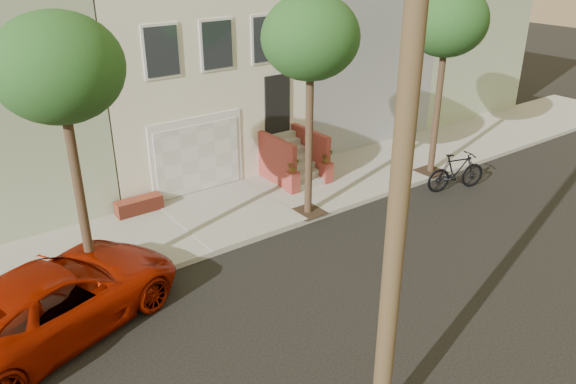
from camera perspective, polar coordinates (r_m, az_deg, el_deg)
ground at (r=14.03m, az=8.69°, el=-9.35°), size 90.00×90.00×0.00m
sidewalk at (r=17.62m, az=-3.46°, el=-1.39°), size 40.00×3.70×0.15m
house_row at (r=21.44m, az=-12.45°, el=12.86°), size 33.10×11.70×7.00m
tree_left at (r=12.58m, az=-22.14°, el=11.33°), size 2.70×2.57×6.30m
tree_mid at (r=15.47m, az=2.30°, el=15.19°), size 2.70×2.57×6.30m
tree_right at (r=19.34m, az=15.76°, el=16.19°), size 2.70×2.57×6.30m
pickup_truck at (r=13.01m, az=-22.48°, el=-10.00°), size 6.13×4.32×1.55m
motorcycle at (r=19.46m, az=16.63°, el=2.00°), size 2.24×1.18×1.30m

